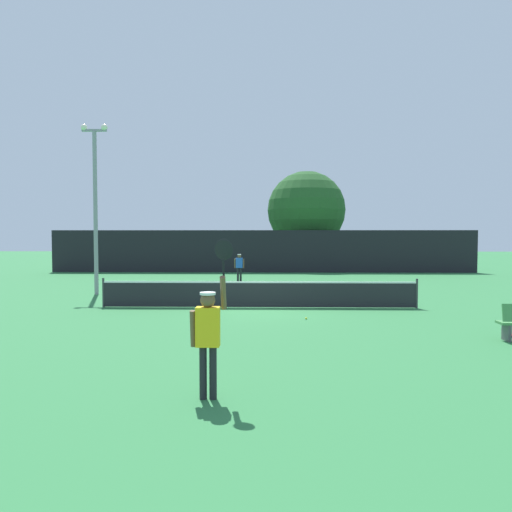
# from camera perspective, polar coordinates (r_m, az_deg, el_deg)

# --- Properties ---
(ground_plane) EXTENTS (120.00, 120.00, 0.00)m
(ground_plane) POSITION_cam_1_polar(r_m,az_deg,el_deg) (17.54, 0.35, -6.15)
(ground_plane) COLOR #2D723D
(tennis_net) EXTENTS (11.47, 0.08, 1.07)m
(tennis_net) POSITION_cam_1_polar(r_m,az_deg,el_deg) (17.47, 0.36, -4.49)
(tennis_net) COLOR #232328
(tennis_net) RESTS_ON ground
(perimeter_fence) EXTENTS (29.99, 0.12, 2.98)m
(perimeter_fence) POSITION_cam_1_polar(r_m,az_deg,el_deg) (33.84, 0.80, 0.56)
(perimeter_fence) COLOR black
(perimeter_fence) RESTS_ON ground
(player_serving) EXTENTS (0.68, 0.40, 2.58)m
(player_serving) POSITION_cam_1_polar(r_m,az_deg,el_deg) (7.81, -5.64, -8.52)
(player_serving) COLOR yellow
(player_serving) RESTS_ON ground
(player_receiving) EXTENTS (0.57, 0.23, 1.54)m
(player_receiving) POSITION_cam_1_polar(r_m,az_deg,el_deg) (27.45, -2.00, -1.06)
(player_receiving) COLOR blue
(player_receiving) RESTS_ON ground
(tennis_ball) EXTENTS (0.07, 0.07, 0.07)m
(tennis_ball) POSITION_cam_1_polar(r_m,az_deg,el_deg) (15.23, 5.97, -7.36)
(tennis_ball) COLOR #CCE033
(tennis_ball) RESTS_ON ground
(spare_racket) EXTENTS (0.28, 0.52, 0.04)m
(spare_racket) POSITION_cam_1_polar(r_m,az_deg,el_deg) (14.43, 27.81, -8.25)
(spare_racket) COLOR black
(spare_racket) RESTS_ON ground
(light_pole) EXTENTS (1.18, 0.28, 7.50)m
(light_pole) POSITION_cam_1_polar(r_m,az_deg,el_deg) (22.49, -18.54, 6.62)
(light_pole) COLOR gray
(light_pole) RESTS_ON ground
(large_tree) EXTENTS (6.06, 6.06, 7.61)m
(large_tree) POSITION_cam_1_polar(r_m,az_deg,el_deg) (37.82, 6.00, 5.41)
(large_tree) COLOR brown
(large_tree) RESTS_ON ground
(parked_car_near) EXTENTS (2.17, 4.32, 1.69)m
(parked_car_near) POSITION_cam_1_polar(r_m,az_deg,el_deg) (39.36, -4.00, -0.22)
(parked_car_near) COLOR black
(parked_car_near) RESTS_ON ground
(parked_car_mid) EXTENTS (1.92, 4.20, 1.69)m
(parked_car_mid) POSITION_cam_1_polar(r_m,az_deg,el_deg) (43.04, 9.70, -0.02)
(parked_car_mid) COLOR red
(parked_car_mid) RESTS_ON ground
(parked_car_far) EXTENTS (2.15, 4.31, 1.69)m
(parked_car_far) POSITION_cam_1_polar(r_m,az_deg,el_deg) (41.39, 15.33, -0.17)
(parked_car_far) COLOR navy
(parked_car_far) RESTS_ON ground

